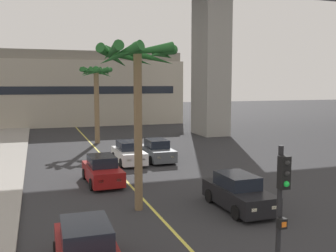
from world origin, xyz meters
TOP-DOWN VIEW (x-y plane):
  - lane_stripe_center at (0.00, 24.00)m, footprint 0.14×56.00m
  - pier_building_backdrop at (0.00, 54.92)m, footprint 29.60×8.04m
  - car_queue_front at (-1.37, 21.47)m, footprint 1.93×4.15m
  - car_queue_second at (3.68, 15.00)m, footprint 1.88×4.12m
  - car_queue_third at (-3.55, 10.94)m, footprint 1.89×4.13m
  - car_queue_fourth at (3.46, 26.61)m, footprint 1.87×4.12m
  - car_queue_fifth at (1.29, 26.37)m, footprint 1.84×4.10m
  - traffic_light_median_near at (0.48, 7.31)m, footprint 0.24×0.37m
  - palm_tree_near_median at (-0.62, 16.29)m, footprint 3.63×3.62m
  - palm_tree_mid_median at (0.59, 36.53)m, footprint 3.08×3.13m

SIDE VIEW (x-z plane):
  - lane_stripe_center at x=0.00m, z-range 0.00..0.01m
  - car_queue_front at x=-1.37m, z-range -0.06..1.50m
  - car_queue_second at x=3.68m, z-range -0.06..1.50m
  - car_queue_third at x=-3.55m, z-range -0.06..1.50m
  - car_queue_fourth at x=3.46m, z-range -0.06..1.50m
  - car_queue_fifth at x=1.29m, z-range -0.06..1.50m
  - traffic_light_median_near at x=0.48m, z-range 0.61..4.81m
  - pier_building_backdrop at x=0.00m, z-range -0.06..9.78m
  - palm_tree_mid_median at x=0.59m, z-range 2.12..9.35m
  - palm_tree_near_median at x=-0.62m, z-range 2.50..9.90m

